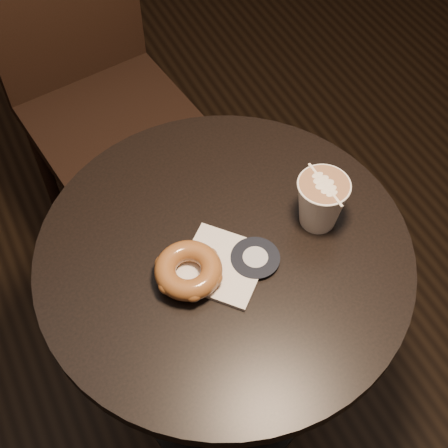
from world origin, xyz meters
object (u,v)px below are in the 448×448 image
(pastry_bag, at_px, (222,265))
(latte_cup, at_px, (321,203))
(chair, at_px, (87,66))
(doughnut, at_px, (188,270))
(cafe_table, at_px, (224,302))

(pastry_bag, relative_size, latte_cup, 1.31)
(chair, bearing_deg, doughnut, -101.54)
(cafe_table, height_order, pastry_bag, pastry_bag)
(cafe_table, xyz_separation_m, chair, (-0.01, 0.78, 0.05))
(pastry_bag, xyz_separation_m, latte_cup, (0.21, 0.01, 0.05))
(cafe_table, xyz_separation_m, latte_cup, (0.19, -0.02, 0.25))
(doughnut, bearing_deg, chair, 85.19)
(pastry_bag, height_order, latte_cup, latte_cup)
(chair, xyz_separation_m, pastry_bag, (-0.00, -0.81, 0.16))
(cafe_table, distance_m, latte_cup, 0.32)
(cafe_table, relative_size, chair, 0.70)
(chair, height_order, latte_cup, chair)
(cafe_table, distance_m, chair, 0.79)
(doughnut, bearing_deg, pastry_bag, -4.32)
(pastry_bag, bearing_deg, cafe_table, 17.24)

